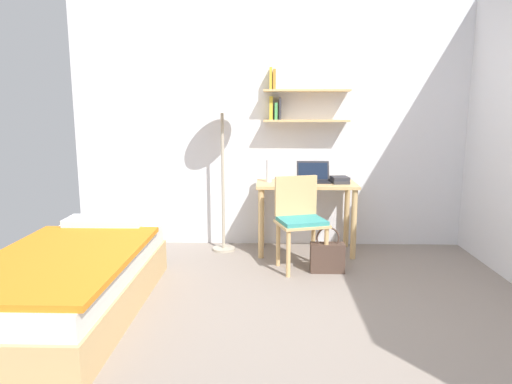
{
  "coord_description": "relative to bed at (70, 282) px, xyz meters",
  "views": [
    {
      "loc": [
        -0.09,
        -2.92,
        1.47
      ],
      "look_at": [
        -0.19,
        0.51,
        0.85
      ],
      "focal_mm": 31.96,
      "sensor_mm": 36.0,
      "label": 1
    }
  ],
  "objects": [
    {
      "name": "ground_plane",
      "position": [
        1.53,
        -0.17,
        -0.24
      ],
      "size": [
        5.28,
        5.28,
        0.0
      ],
      "primitive_type": "plane",
      "color": "gray"
    },
    {
      "name": "wall_back",
      "position": [
        1.53,
        1.85,
        1.07
      ],
      "size": [
        4.4,
        0.27,
        2.6
      ],
      "color": "white",
      "rests_on": "ground_plane"
    },
    {
      "name": "bed",
      "position": [
        0.0,
        0.0,
        0.0
      ],
      "size": [
        0.98,
        1.97,
        0.54
      ],
      "color": "tan",
      "rests_on": "ground_plane"
    },
    {
      "name": "desk",
      "position": [
        1.82,
        1.53,
        0.35
      ],
      "size": [
        1.02,
        0.52,
        0.73
      ],
      "color": "tan",
      "rests_on": "ground_plane"
    },
    {
      "name": "desk_chair",
      "position": [
        1.73,
        1.04,
        0.25
      ],
      "size": [
        0.52,
        0.49,
        0.86
      ],
      "color": "tan",
      "rests_on": "ground_plane"
    },
    {
      "name": "standing_lamp",
      "position": [
        0.96,
        1.56,
        1.23
      ],
      "size": [
        0.42,
        0.42,
        1.66
      ],
      "color": "#B2A893",
      "rests_on": "ground_plane"
    },
    {
      "name": "laptop",
      "position": [
        1.9,
        1.6,
        0.55
      ],
      "size": [
        0.34,
        0.22,
        0.21
      ],
      "color": "black",
      "rests_on": "desk"
    },
    {
      "name": "water_bottle",
      "position": [
        1.44,
        1.58,
        0.61
      ],
      "size": [
        0.06,
        0.06,
        0.23
      ],
      "primitive_type": "cylinder",
      "color": "silver",
      "rests_on": "desk"
    },
    {
      "name": "book_stack",
      "position": [
        2.16,
        1.53,
        0.53
      ],
      "size": [
        0.19,
        0.23,
        0.06
      ],
      "color": "#333338",
      "rests_on": "desk"
    },
    {
      "name": "handbag",
      "position": [
        1.98,
        0.93,
        -0.09
      ],
      "size": [
        0.31,
        0.12,
        0.43
      ],
      "color": "#4C382D",
      "rests_on": "ground_plane"
    }
  ]
}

